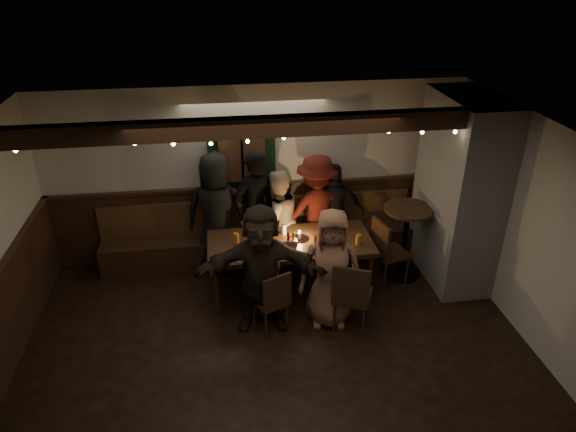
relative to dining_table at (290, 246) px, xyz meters
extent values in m
cube|color=black|center=(-0.34, -1.40, -0.71)|extent=(6.00, 5.00, 0.01)
cube|color=black|center=(-0.34, -1.40, 1.90)|extent=(6.00, 5.00, 0.01)
cube|color=silver|center=(-0.34, 1.11, 0.59)|extent=(6.00, 0.01, 2.60)
cube|color=silver|center=(2.67, -1.40, 0.59)|extent=(0.01, 5.00, 2.60)
cube|color=black|center=(-0.34, 1.08, -0.16)|extent=(6.00, 0.05, 1.10)
cube|color=gray|center=(2.31, 0.10, 0.59)|extent=(0.70, 1.40, 2.60)
cube|color=black|center=(-0.34, 0.83, -0.48)|extent=(4.60, 0.45, 0.45)
cube|color=#4B3018|center=(-0.34, 1.01, -0.01)|extent=(4.60, 0.06, 0.50)
cube|color=black|center=(-0.54, 1.04, 0.94)|extent=(0.95, 0.04, 1.00)
cube|color=#4B3018|center=(-0.54, 0.98, 0.94)|extent=(0.64, 0.12, 0.76)
cube|color=black|center=(-0.34, -0.40, 1.78)|extent=(6.00, 0.16, 0.22)
sphere|color=#FFE599|center=(-2.94, -0.42, 1.65)|extent=(0.04, 0.04, 0.04)
sphere|color=#FFE599|center=(-2.54, -0.42, 1.67)|extent=(0.04, 0.04, 0.04)
sphere|color=#FFE599|center=(-2.14, -0.42, 1.68)|extent=(0.04, 0.04, 0.04)
sphere|color=#FFE599|center=(-1.74, -0.42, 1.66)|extent=(0.04, 0.04, 0.04)
sphere|color=#FFE599|center=(-1.34, -0.42, 1.64)|extent=(0.04, 0.04, 0.04)
sphere|color=#FFE599|center=(-0.94, -0.42, 1.62)|extent=(0.04, 0.04, 0.04)
sphere|color=#FFE599|center=(-0.54, -0.42, 1.63)|extent=(0.04, 0.04, 0.04)
sphere|color=#FFE599|center=(-0.14, -0.42, 1.65)|extent=(0.04, 0.04, 0.04)
sphere|color=#FFE599|center=(0.26, -0.42, 1.67)|extent=(0.04, 0.04, 0.04)
sphere|color=#FFE599|center=(0.66, -0.42, 1.68)|extent=(0.04, 0.04, 0.04)
sphere|color=#FFE599|center=(1.06, -0.42, 1.66)|extent=(0.04, 0.04, 0.04)
sphere|color=#FFE599|center=(1.46, -0.42, 1.64)|extent=(0.04, 0.04, 0.04)
sphere|color=#FFE599|center=(1.86, -0.42, 1.62)|extent=(0.04, 0.04, 0.04)
sphere|color=#FFE599|center=(2.26, -0.42, 1.63)|extent=(0.04, 0.04, 0.04)
cube|color=black|center=(0.00, 0.00, 0.03)|extent=(2.17, 0.93, 0.06)
cylinder|color=black|center=(-1.00, -0.38, -0.35)|extent=(0.07, 0.07, 0.71)
cylinder|color=black|center=(-1.00, 0.39, -0.35)|extent=(0.07, 0.07, 0.71)
cylinder|color=black|center=(1.01, -0.38, -0.35)|extent=(0.07, 0.07, 0.71)
cylinder|color=black|center=(1.01, 0.39, -0.35)|extent=(0.07, 0.07, 0.71)
cylinder|color=#BF7226|center=(-0.70, 0.07, 0.14)|extent=(0.07, 0.07, 0.14)
cylinder|color=#BF7226|center=(-0.45, -0.16, 0.14)|extent=(0.07, 0.07, 0.14)
cylinder|color=silver|center=(-0.06, 0.21, 0.14)|extent=(0.07, 0.07, 0.14)
cylinder|color=#BF7226|center=(0.32, -0.14, 0.14)|extent=(0.07, 0.07, 0.14)
cylinder|color=silver|center=(0.59, 0.16, 0.14)|extent=(0.07, 0.07, 0.14)
cylinder|color=#BF7226|center=(0.87, -0.20, 0.14)|extent=(0.07, 0.07, 0.14)
cylinder|color=white|center=(-0.63, -0.31, 0.07)|extent=(0.27, 0.27, 0.02)
cube|color=#B2B2B7|center=(0.00, -0.05, 0.09)|extent=(0.17, 0.10, 0.05)
cylinder|color=#990C0C|center=(-0.03, -0.05, 0.15)|extent=(0.04, 0.04, 0.17)
cylinder|color=gold|center=(0.03, -0.05, 0.15)|extent=(0.04, 0.04, 0.17)
cylinder|color=silver|center=(0.13, 0.05, 0.11)|extent=(0.05, 0.05, 0.08)
sphere|color=#FFB24C|center=(0.13, 0.05, 0.17)|extent=(0.03, 0.03, 0.03)
cube|color=black|center=(-0.35, -0.72, -0.32)|extent=(0.50, 0.50, 0.04)
cube|color=black|center=(-0.28, -0.88, -0.09)|extent=(0.36, 0.19, 0.43)
cylinder|color=black|center=(-0.28, -0.52, -0.53)|extent=(0.03, 0.03, 0.37)
cylinder|color=black|center=(-0.15, -0.80, -0.53)|extent=(0.03, 0.03, 0.37)
cylinder|color=black|center=(-0.56, -0.64, -0.53)|extent=(0.03, 0.03, 0.37)
cylinder|color=black|center=(-0.43, -0.92, -0.53)|extent=(0.03, 0.03, 0.37)
cube|color=black|center=(0.64, -0.85, -0.26)|extent=(0.58, 0.58, 0.04)
cube|color=black|center=(0.56, -1.03, 0.01)|extent=(0.42, 0.22, 0.50)
cylinder|color=black|center=(0.88, -0.76, -0.50)|extent=(0.04, 0.04, 0.43)
cylinder|color=black|center=(0.73, -1.09, -0.50)|extent=(0.04, 0.04, 0.43)
cylinder|color=black|center=(0.55, -0.62, -0.50)|extent=(0.04, 0.04, 0.43)
cylinder|color=black|center=(0.41, -0.94, -0.50)|extent=(0.04, 0.04, 0.43)
cube|color=black|center=(1.43, 0.04, -0.26)|extent=(0.52, 0.52, 0.04)
cube|color=black|center=(1.23, -0.01, 0.01)|extent=(0.14, 0.43, 0.50)
cylinder|color=black|center=(1.64, -0.09, -0.50)|extent=(0.04, 0.04, 0.43)
cylinder|color=black|center=(1.29, -0.17, -0.50)|extent=(0.04, 0.04, 0.43)
cylinder|color=black|center=(1.56, 0.25, -0.50)|extent=(0.04, 0.04, 0.43)
cylinder|color=black|center=(1.21, 0.17, -0.50)|extent=(0.04, 0.04, 0.43)
cylinder|color=black|center=(1.66, 0.17, -0.69)|extent=(0.54, 0.54, 0.03)
cylinder|color=black|center=(1.66, 0.17, -0.19)|extent=(0.07, 0.07, 1.05)
cylinder|color=black|center=(1.66, 0.17, 0.34)|extent=(0.67, 0.67, 0.04)
imported|color=black|center=(-0.94, 0.75, 0.18)|extent=(0.95, 0.71, 1.78)
imported|color=black|center=(-0.39, 0.72, 0.19)|extent=(0.78, 0.66, 1.80)
imported|color=#BCA68D|center=(-0.09, 0.63, 0.05)|extent=(0.90, 0.81, 1.52)
imported|color=#4A140F|center=(0.50, 0.74, 0.13)|extent=(1.17, 0.80, 1.67)
imported|color=black|center=(0.76, 0.74, 0.05)|extent=(0.93, 0.48, 1.53)
imported|color=black|center=(-0.45, -0.68, 0.12)|extent=(1.59, 0.65, 1.66)
imported|color=#99674D|center=(0.39, -0.72, 0.07)|extent=(0.83, 0.61, 1.57)
camera|label=1|loc=(-0.87, -5.77, 3.51)|focal=32.00mm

